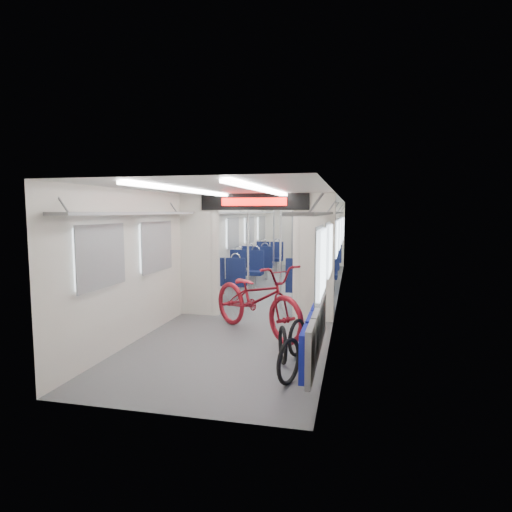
% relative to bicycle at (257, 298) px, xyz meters
% --- Properties ---
extents(carriage, '(12.00, 12.02, 2.31)m').
position_rel_bicycle_xyz_m(carriage, '(-0.27, 2.82, 0.92)').
color(carriage, '#515456').
rests_on(carriage, ground).
extents(bicycle, '(2.19, 2.00, 1.16)m').
position_rel_bicycle_xyz_m(bicycle, '(0.00, 0.00, 0.00)').
color(bicycle, maroon).
rests_on(bicycle, ground).
extents(flip_bench, '(0.12, 2.15, 0.57)m').
position_rel_bicycle_xyz_m(flip_bench, '(1.08, -1.68, -0.00)').
color(flip_bench, gray).
rests_on(flip_bench, carriage).
extents(bike_hoop_a, '(0.22, 0.53, 0.54)m').
position_rel_bicycle_xyz_m(bike_hoop_a, '(0.81, -1.91, -0.33)').
color(bike_hoop_a, black).
rests_on(bike_hoop_a, ground).
extents(bike_hoop_b, '(0.21, 0.49, 0.50)m').
position_rel_bicycle_xyz_m(bike_hoop_b, '(0.63, -1.28, -0.35)').
color(bike_hoop_b, black).
rests_on(bike_hoop_b, ground).
extents(bike_hoop_c, '(0.21, 0.51, 0.52)m').
position_rel_bicycle_xyz_m(bike_hoop_c, '(0.78, -0.93, -0.35)').
color(bike_hoop_c, black).
rests_on(bike_hoop_c, ground).
extents(seat_bay_near_left, '(0.90, 2.03, 1.09)m').
position_rel_bicycle_xyz_m(seat_bay_near_left, '(-1.21, 3.20, -0.04)').
color(seat_bay_near_left, '#0D1439').
rests_on(seat_bay_near_left, ground).
extents(seat_bay_near_right, '(0.95, 2.28, 1.16)m').
position_rel_bicycle_xyz_m(seat_bay_near_right, '(0.66, 2.93, -0.01)').
color(seat_bay_near_right, '#0D1439').
rests_on(seat_bay_near_right, ground).
extents(seat_bay_far_left, '(0.90, 2.03, 1.09)m').
position_rel_bicycle_xyz_m(seat_bay_far_left, '(-1.21, 6.35, -0.04)').
color(seat_bay_far_left, '#0D1439').
rests_on(seat_bay_far_left, ground).
extents(seat_bay_far_right, '(0.95, 2.26, 1.16)m').
position_rel_bicycle_xyz_m(seat_bay_far_right, '(0.66, 6.40, -0.01)').
color(seat_bay_far_right, '#0D1439').
rests_on(seat_bay_far_right, ground).
extents(stanchion_near_left, '(0.04, 0.04, 2.30)m').
position_rel_bicycle_xyz_m(stanchion_near_left, '(-0.54, 1.59, 0.57)').
color(stanchion_near_left, silver).
rests_on(stanchion_near_left, ground).
extents(stanchion_near_right, '(0.04, 0.04, 2.30)m').
position_rel_bicycle_xyz_m(stanchion_near_right, '(0.08, 1.80, 0.57)').
color(stanchion_near_right, silver).
rests_on(stanchion_near_right, ground).
extents(stanchion_far_left, '(0.04, 0.04, 2.30)m').
position_rel_bicycle_xyz_m(stanchion_far_left, '(-0.62, 4.81, 0.57)').
color(stanchion_far_left, silver).
rests_on(stanchion_far_left, ground).
extents(stanchion_far_right, '(0.04, 0.04, 2.30)m').
position_rel_bicycle_xyz_m(stanchion_far_right, '(-0.01, 4.99, 0.57)').
color(stanchion_far_right, silver).
rests_on(stanchion_far_right, ground).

